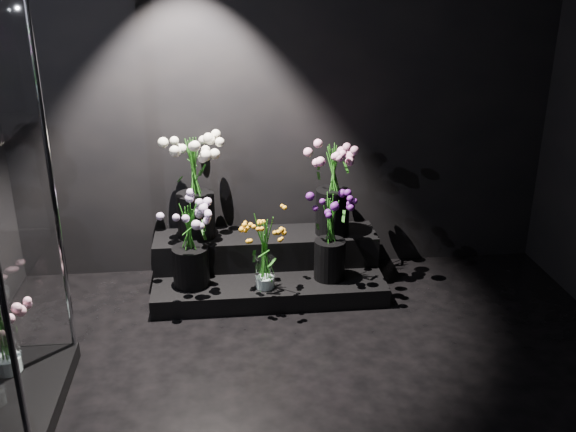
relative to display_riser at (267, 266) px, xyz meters
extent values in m
plane|color=black|center=(0.17, 0.33, 1.25)|extent=(4.00, 0.00, 4.00)
cube|color=black|center=(0.00, -0.08, -0.08)|extent=(1.64, 0.73, 0.14)
cube|color=black|center=(0.00, 0.10, 0.10)|extent=(1.64, 0.36, 0.23)
cube|color=black|center=(-1.51, -1.32, -0.10)|extent=(0.60, 1.01, 0.10)
cylinder|color=white|center=(-0.04, -0.31, 0.10)|extent=(0.14, 0.14, 0.23)
cylinder|color=black|center=(-0.54, -0.20, 0.12)|extent=(0.25, 0.25, 0.28)
cylinder|color=black|center=(0.43, -0.21, 0.13)|extent=(0.22, 0.22, 0.29)
cylinder|color=black|center=(-0.50, 0.12, 0.38)|extent=(0.27, 0.27, 0.33)
cylinder|color=black|center=(0.49, 0.07, 0.38)|extent=(0.25, 0.25, 0.34)
cylinder|color=white|center=(-1.54, -1.09, 0.08)|extent=(0.16, 0.16, 0.26)
camera|label=1|loc=(-0.30, -4.26, 2.08)|focal=40.00mm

